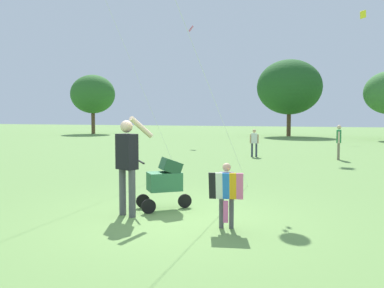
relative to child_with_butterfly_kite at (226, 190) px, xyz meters
The scene contains 6 objects.
ground_plane 1.31m from the child_with_butterfly_kite, 163.85° to the left, with size 120.00×120.00×0.00m, color #668E47.
child_with_butterfly_kite is the anchor object (origin of this frame).
person_adult_flyer 2.00m from the child_with_butterfly_kite, behind, with size 0.69×0.52×1.85m.
stroller 1.77m from the child_with_butterfly_kite, 146.17° to the left, with size 1.04×0.90×1.03m.
person_red_shirt 11.89m from the child_with_butterfly_kite, 80.60° to the left, with size 0.20×0.47×1.45m.
person_sitting_far 11.91m from the child_with_butterfly_kite, 97.69° to the left, with size 0.39×0.20×1.23m.
Camera 1 is at (2.69, -6.93, 1.88)m, focal length 39.14 mm.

